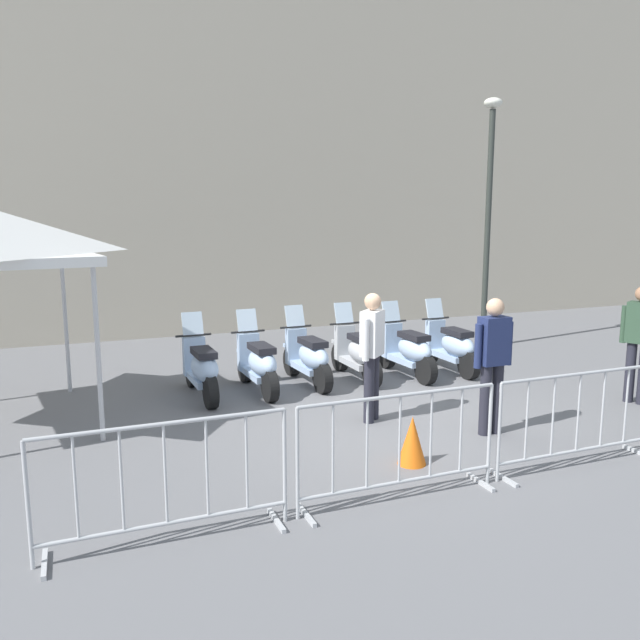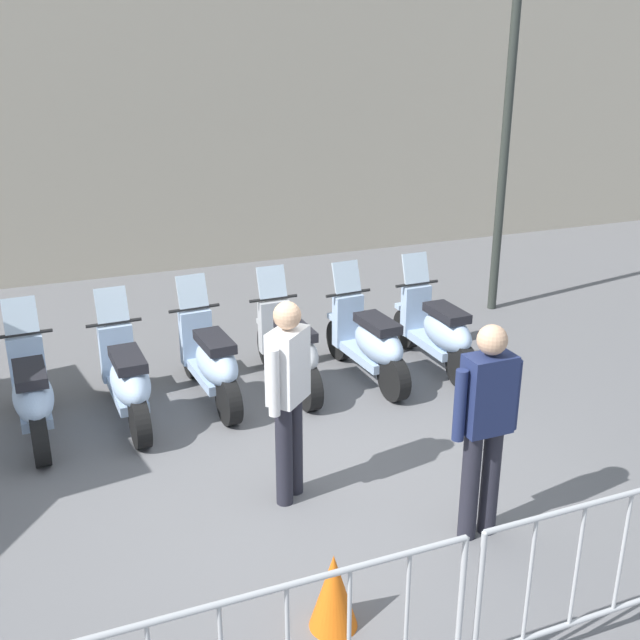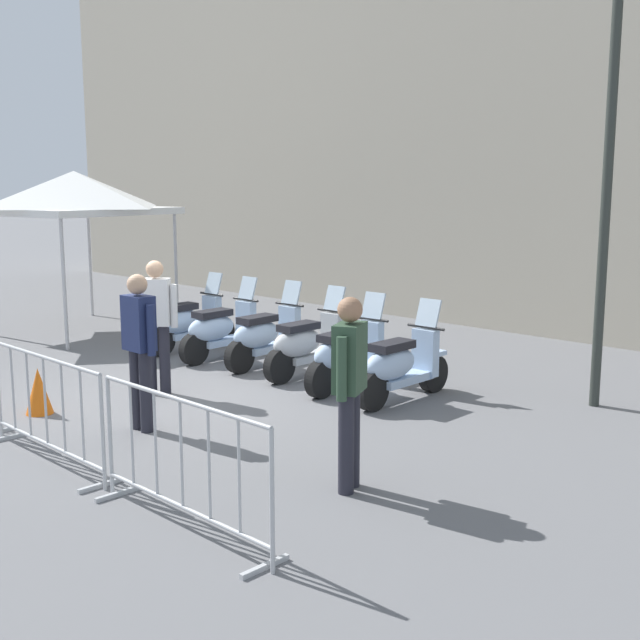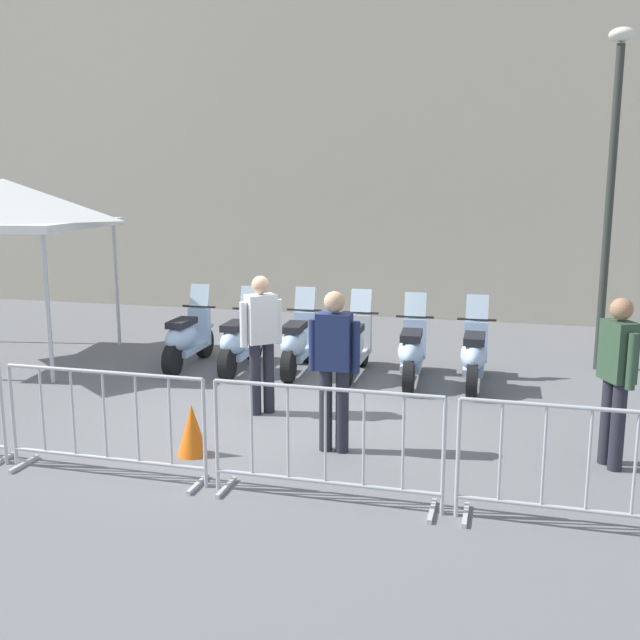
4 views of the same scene
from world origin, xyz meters
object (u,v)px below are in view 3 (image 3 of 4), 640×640
Objects in this scene: officer_by_barriers at (350,382)px; canopy_tent at (75,193)px; motorcycle_1 at (221,330)px; motorcycle_0 at (187,323)px; barrier_segment_3 at (182,465)px; street_lamp at (609,149)px; motorcycle_4 at (347,356)px; barrier_segment_2 at (46,410)px; motorcycle_5 at (400,366)px; officer_near_row_end at (156,319)px; motorcycle_3 at (307,345)px; officer_mid_plaza at (139,343)px; traffic_cone at (39,391)px; motorcycle_2 at (266,337)px.

canopy_tent reaches higher than officer_by_barriers.
motorcycle_0 is at bearing 170.87° from motorcycle_1.
street_lamp reaches higher than barrier_segment_3.
barrier_segment_3 is at bearing -33.03° from canopy_tent.
motorcycle_4 is 4.09m from barrier_segment_2.
canopy_tent reaches higher than motorcycle_5.
officer_near_row_end is at bearing -139.52° from motorcycle_4.
barrier_segment_3 is at bearing -83.39° from motorcycle_5.
motorcycle_1 is 2.64m from motorcycle_4.
motorcycle_3 is at bearing 131.67° from officer_by_barriers.
barrier_segment_2 is (2.65, -4.55, 0.07)m from motorcycle_0.
officer_mid_plaza and officer_by_barriers have the same top height.
motorcycle_3 is 5.92m from canopy_tent.
motorcycle_5 is at bearing 42.54° from traffic_cone.
officer_mid_plaza is 6.70m from canopy_tent.
motorcycle_2 and motorcycle_4 have the same top height.
motorcycle_0 is at bearing -174.66° from street_lamp.
motorcycle_2 is at bearing 166.77° from motorcycle_4.
motorcycle_2 is 3.14× the size of traffic_cone.
street_lamp is at bearing 54.26° from barrier_segment_2.
motorcycle_3 is at bearing 89.84° from officer_mid_plaza.
barrier_segment_2 is at bearing -59.80° from motorcycle_0.
traffic_cone is (-0.62, -3.45, -0.18)m from motorcycle_2.
officer_by_barriers is at bearing -2.38° from officer_mid_plaza.
officer_near_row_end reaches higher than motorcycle_0.
barrier_segment_2 is 1.00× the size of barrier_segment_3.
canopy_tent is (-5.53, 0.43, 2.06)m from motorcycle_3.
motorcycle_4 is at bearing -13.23° from motorcycle_2.
motorcycle_2 is 1.00× the size of officer_by_barriers.
officer_by_barriers is 3.15× the size of traffic_cone.
motorcycle_4 reaches higher than traffic_cone.
motorcycle_2 is 1.00× the size of officer_near_row_end.
motorcycle_3 reaches higher than barrier_segment_3.
officer_near_row_end is 1.68m from traffic_cone.
motorcycle_2 is 4.96m from officer_by_barriers.
traffic_cone is (-3.20, -2.93, -0.18)m from motorcycle_5.
barrier_segment_2 is 3.81× the size of traffic_cone.
motorcycle_3 is 2.18m from officer_near_row_end.
officer_mid_plaza is at bearing -123.03° from motorcycle_5.
motorcycle_4 is (1.72, -0.40, 0.00)m from motorcycle_2.
canopy_tent is at bearing 147.88° from officer_mid_plaza.
motorcycle_0 is 5.27m from barrier_segment_2.
motorcycle_4 is 1.00× the size of officer_by_barriers.
motorcycle_1 is 1.76m from motorcycle_3.
officer_mid_plaza reaches higher than motorcycle_5.
officer_mid_plaza is at bearing -61.21° from motorcycle_1.
motorcycle_0 is 2.64m from motorcycle_3.
motorcycle_2 is at bearing 170.98° from motorcycle_3.
barrier_segment_3 is at bearing -35.23° from officer_mid_plaza.
motorcycle_2 is at bearing -3.60° from canopy_tent.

